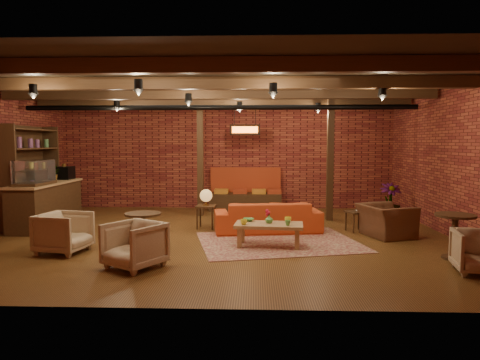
{
  "coord_description": "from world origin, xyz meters",
  "views": [
    {
      "loc": [
        0.9,
        -8.95,
        1.99
      ],
      "look_at": [
        0.57,
        0.2,
        1.19
      ],
      "focal_mm": 32.0,
      "sensor_mm": 36.0,
      "label": 1
    }
  ],
  "objects_px": {
    "side_table_lamp": "(206,199)",
    "armchair_a": "(64,231)",
    "round_table_right": "(455,229)",
    "round_table_left": "(143,225)",
    "armchair_b": "(134,243)",
    "side_table_book": "(356,213)",
    "sofa": "(267,217)",
    "armchair_right": "(386,215)",
    "coffee_table": "(268,226)",
    "armchair_far": "(480,250)",
    "plant_tall": "(391,164)"
  },
  "relations": [
    {
      "from": "side_table_lamp",
      "to": "armchair_a",
      "type": "xyz_separation_m",
      "value": [
        -2.32,
        -2.29,
        -0.29
      ]
    },
    {
      "from": "round_table_right",
      "to": "round_table_left",
      "type": "bearing_deg",
      "value": 175.77
    },
    {
      "from": "armchair_b",
      "to": "side_table_book",
      "type": "xyz_separation_m",
      "value": [
        4.19,
        2.95,
        0.02
      ]
    },
    {
      "from": "sofa",
      "to": "armchair_right",
      "type": "bearing_deg",
      "value": 162.61
    },
    {
      "from": "sofa",
      "to": "armchair_right",
      "type": "distance_m",
      "value": 2.53
    },
    {
      "from": "round_table_right",
      "to": "armchair_b",
      "type": "bearing_deg",
      "value": -172.41
    },
    {
      "from": "coffee_table",
      "to": "round_table_left",
      "type": "relative_size",
      "value": 1.93
    },
    {
      "from": "sofa",
      "to": "coffee_table",
      "type": "relative_size",
      "value": 1.74
    },
    {
      "from": "armchair_b",
      "to": "armchair_a",
      "type": "bearing_deg",
      "value": -176.84
    },
    {
      "from": "coffee_table",
      "to": "side_table_lamp",
      "type": "height_order",
      "value": "side_table_lamp"
    },
    {
      "from": "coffee_table",
      "to": "round_table_right",
      "type": "relative_size",
      "value": 1.73
    },
    {
      "from": "sofa",
      "to": "armchair_right",
      "type": "height_order",
      "value": "armchair_right"
    },
    {
      "from": "armchair_far",
      "to": "plant_tall",
      "type": "bearing_deg",
      "value": 100.49
    },
    {
      "from": "sofa",
      "to": "side_table_book",
      "type": "bearing_deg",
      "value": 174.85
    },
    {
      "from": "round_table_left",
      "to": "armchair_a",
      "type": "xyz_separation_m",
      "value": [
        -1.39,
        -0.24,
        -0.07
      ]
    },
    {
      "from": "round_table_right",
      "to": "plant_tall",
      "type": "xyz_separation_m",
      "value": [
        0.04,
        3.68,
        0.92
      ]
    },
    {
      "from": "armchair_far",
      "to": "armchair_a",
      "type": "bearing_deg",
      "value": -177.27
    },
    {
      "from": "round_table_left",
      "to": "side_table_lamp",
      "type": "bearing_deg",
      "value": 65.71
    },
    {
      "from": "coffee_table",
      "to": "round_table_left",
      "type": "xyz_separation_m",
      "value": [
        -2.32,
        -0.38,
        0.08
      ]
    },
    {
      "from": "side_table_lamp",
      "to": "plant_tall",
      "type": "xyz_separation_m",
      "value": [
        4.59,
        1.22,
        0.74
      ]
    },
    {
      "from": "round_table_left",
      "to": "side_table_book",
      "type": "height_order",
      "value": "round_table_left"
    },
    {
      "from": "armchair_a",
      "to": "plant_tall",
      "type": "height_order",
      "value": "plant_tall"
    },
    {
      "from": "side_table_book",
      "to": "armchair_b",
      "type": "bearing_deg",
      "value": -144.84
    },
    {
      "from": "side_table_lamp",
      "to": "plant_tall",
      "type": "bearing_deg",
      "value": 14.84
    },
    {
      "from": "coffee_table",
      "to": "armchair_right",
      "type": "height_order",
      "value": "armchair_right"
    },
    {
      "from": "round_table_left",
      "to": "coffee_table",
      "type": "bearing_deg",
      "value": 9.33
    },
    {
      "from": "coffee_table",
      "to": "side_table_lamp",
      "type": "relative_size",
      "value": 1.47
    },
    {
      "from": "armchair_right",
      "to": "sofa",
      "type": "bearing_deg",
      "value": 63.07
    },
    {
      "from": "sofa",
      "to": "armchair_far",
      "type": "height_order",
      "value": "armchair_far"
    },
    {
      "from": "round_table_right",
      "to": "plant_tall",
      "type": "distance_m",
      "value": 3.79
    },
    {
      "from": "armchair_right",
      "to": "side_table_book",
      "type": "xyz_separation_m",
      "value": [
        -0.5,
        0.51,
        -0.03
      ]
    },
    {
      "from": "sofa",
      "to": "plant_tall",
      "type": "xyz_separation_m",
      "value": [
        3.18,
        1.55,
        1.1
      ]
    },
    {
      "from": "armchair_b",
      "to": "side_table_book",
      "type": "distance_m",
      "value": 5.12
    },
    {
      "from": "plant_tall",
      "to": "armchair_a",
      "type": "bearing_deg",
      "value": -153.07
    },
    {
      "from": "armchair_a",
      "to": "armchair_right",
      "type": "xyz_separation_m",
      "value": [
        6.22,
        1.56,
        0.05
      ]
    },
    {
      "from": "armchair_b",
      "to": "side_table_book",
      "type": "relative_size",
      "value": 1.56
    },
    {
      "from": "sofa",
      "to": "round_table_left",
      "type": "distance_m",
      "value": 2.91
    },
    {
      "from": "coffee_table",
      "to": "armchair_b",
      "type": "distance_m",
      "value": 2.64
    },
    {
      "from": "sofa",
      "to": "side_table_lamp",
      "type": "bearing_deg",
      "value": -21.42
    },
    {
      "from": "sofa",
      "to": "side_table_book",
      "type": "distance_m",
      "value": 2.0
    },
    {
      "from": "coffee_table",
      "to": "plant_tall",
      "type": "bearing_deg",
      "value": 42.12
    },
    {
      "from": "plant_tall",
      "to": "round_table_right",
      "type": "bearing_deg",
      "value": -90.56
    },
    {
      "from": "plant_tall",
      "to": "round_table_left",
      "type": "bearing_deg",
      "value": -149.32
    },
    {
      "from": "sofa",
      "to": "plant_tall",
      "type": "distance_m",
      "value": 3.7
    },
    {
      "from": "coffee_table",
      "to": "armchair_a",
      "type": "relative_size",
      "value": 1.66
    },
    {
      "from": "round_table_left",
      "to": "plant_tall",
      "type": "relative_size",
      "value": 0.24
    },
    {
      "from": "sofa",
      "to": "round_table_left",
      "type": "bearing_deg",
      "value": 28.2
    },
    {
      "from": "round_table_right",
      "to": "side_table_lamp",
      "type": "bearing_deg",
      "value": 151.59
    },
    {
      "from": "coffee_table",
      "to": "armchair_a",
      "type": "bearing_deg",
      "value": -170.56
    },
    {
      "from": "round_table_left",
      "to": "armchair_b",
      "type": "relative_size",
      "value": 0.86
    }
  ]
}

